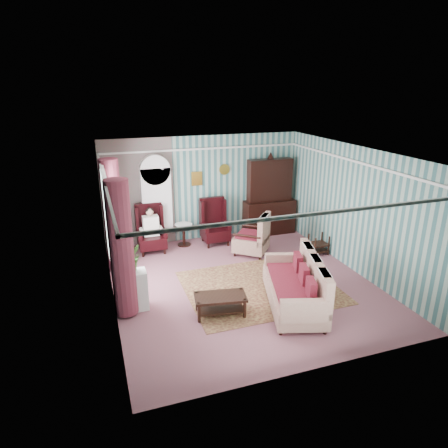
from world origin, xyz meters
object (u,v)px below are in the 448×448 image
object	(u,v)px
wingback_left	(151,229)
plant_stand	(133,291)
round_side_table	(184,235)
nest_table	(318,244)
wingback_right	(215,222)
coffee_table	(220,305)
floral_armchair	(251,235)
bookcase	(157,206)
dresser_hutch	(270,195)
seated_woman	(151,230)
sofa	(294,284)

from	to	relation	value
wingback_left	plant_stand	bearing A→B (deg)	-106.22
round_side_table	nest_table	world-z (taller)	round_side_table
wingback_right	coffee_table	distance (m)	3.65
round_side_table	floral_armchair	xyz separation A→B (m)	(1.53, -1.10, 0.21)
bookcase	floral_armchair	bearing A→B (deg)	-31.57
dresser_hutch	wingback_left	distance (m)	3.55
nest_table	dresser_hutch	bearing A→B (deg)	107.39
dresser_hutch	wingback_right	distance (m)	1.86
bookcase	seated_woman	xyz separation A→B (m)	(-0.25, -0.39, -0.53)
bookcase	wingback_right	world-z (taller)	bookcase
coffee_table	sofa	bearing A→B (deg)	-7.55
bookcase	plant_stand	bearing A→B (deg)	-108.49
seated_woman	plant_stand	bearing A→B (deg)	-106.22
round_side_table	nest_table	distance (m)	3.60
dresser_hutch	wingback_left	world-z (taller)	dresser_hutch
wingback_right	plant_stand	bearing A→B (deg)	-132.84
nest_table	sofa	size ratio (longest dim) A/B	0.25
bookcase	wingback_left	bearing A→B (deg)	-122.66
sofa	nest_table	bearing A→B (deg)	-24.46
coffee_table	seated_woman	bearing A→B (deg)	102.08
floral_armchair	seated_woman	bearing A→B (deg)	108.15
round_side_table	plant_stand	world-z (taller)	plant_stand
bookcase	plant_stand	xyz separation A→B (m)	(-1.05, -3.14, -0.72)
wingback_left	nest_table	xyz separation A→B (m)	(4.07, -1.55, -0.35)
seated_woman	round_side_table	bearing A→B (deg)	9.46
wingback_left	wingback_right	world-z (taller)	same
sofa	floral_armchair	size ratio (longest dim) A/B	2.07
bookcase	sofa	distance (m)	4.55
seated_woman	sofa	xyz separation A→B (m)	(2.20, -3.68, -0.09)
coffee_table	floral_armchair	bearing A→B (deg)	56.38
bookcase	wingback_right	distance (m)	1.63
bookcase	round_side_table	size ratio (longest dim) A/B	3.73
nest_table	floral_armchair	distance (m)	1.76
dresser_hutch	round_side_table	bearing A→B (deg)	-177.36
round_side_table	coffee_table	size ratio (longest dim) A/B	0.61
dresser_hutch	floral_armchair	xyz separation A→B (m)	(-1.07, -1.22, -0.67)
nest_table	coffee_table	world-z (taller)	nest_table
nest_table	sofa	distance (m)	2.84
seated_woman	nest_table	size ratio (longest dim) A/B	2.19
plant_stand	coffee_table	xyz separation A→B (m)	(1.55, -0.73, -0.20)
coffee_table	wingback_left	bearing A→B (deg)	102.08
floral_armchair	nest_table	bearing A→B (deg)	-70.60
dresser_hutch	seated_woman	world-z (taller)	dresser_hutch
sofa	coffee_table	world-z (taller)	sofa
wingback_right	floral_armchair	distance (m)	1.17
wingback_right	sofa	distance (m)	3.71
floral_armchair	wingback_left	bearing A→B (deg)	108.15
coffee_table	round_side_table	bearing A→B (deg)	87.57
bookcase	round_side_table	xyz separation A→B (m)	(0.65, -0.24, -0.82)
wingback_left	sofa	size ratio (longest dim) A/B	0.59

